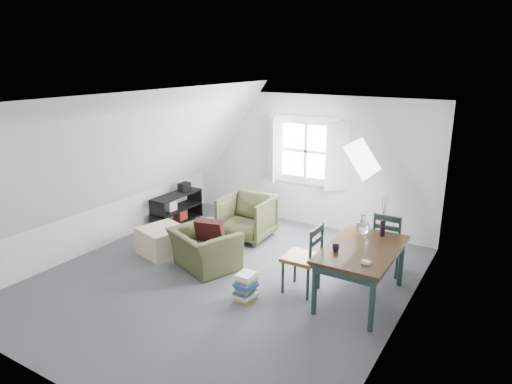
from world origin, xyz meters
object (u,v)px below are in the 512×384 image
Objects in this scene: armchair_near at (205,267)px; magazine_stack at (246,287)px; armchair_far at (247,238)px; dining_table at (362,255)px; dining_chair_near at (304,257)px; dining_chair_far at (388,241)px; ottoman at (163,241)px; media_shelf at (176,210)px.

armchair_near is 1.20m from magazine_stack.
armchair_far is at bearing -65.01° from armchair_near.
dining_chair_near is at bearing -160.76° from dining_table.
armchair_near is 1.72m from dining_chair_near.
dining_chair_far is 2.56× the size of magazine_stack.
armchair_near is 2.53× the size of magazine_stack.
ottoman reaches higher than armchair_near.
dining_chair_near reaches higher than dining_table.
dining_chair_near is at bearing 0.67° from ottoman.
armchair_near is at bearing -89.00° from armchair_far.
dining_chair_far reaches higher than dining_table.
armchair_far is 2.30× the size of magazine_stack.
magazine_stack is (-1.29, -0.82, -0.46)m from dining_table.
magazine_stack is (2.00, -0.58, -0.03)m from ottoman.
dining_chair_far reaches higher than magazine_stack.
ottoman is 2.58m from dining_chair_near.
dining_table is 1.50× the size of dining_chair_near.
dining_chair_far reaches higher than media_shelf.
media_shelf reaches higher than ottoman.
media_shelf is at bearing -5.16° from dining_chair_far.
dining_chair_far is at bearing 140.09° from dining_chair_near.
dining_chair_near is at bearing -154.94° from armchair_near.
armchair_near is at bearing 22.88° from dining_chair_far.
dining_chair_far reaches higher than ottoman.
armchair_near is 0.84× the size of media_shelf.
armchair_near is 1.38m from armchair_far.
dining_table reaches higher than ottoman.
ottoman is at bearing 16.29° from armchair_near.
ottoman is 3.33m from dining_table.
armchair_far is 1.64m from media_shelf.
dining_chair_far is 0.97× the size of dining_chair_near.
dining_table is 0.77m from dining_chair_near.
dining_chair_near is at bearing -39.00° from armchair_far.
dining_table is 1.59m from magazine_stack.
magazine_stack is at bearing -60.93° from armchair_far.
armchair_near is 1.10× the size of armchair_far.
armchair_near is at bearing -4.92° from ottoman.
dining_table is at bearing 4.10° from ottoman.
dining_chair_far is at bearing -4.49° from armchair_far.
armchair_far is at bearing 160.20° from dining_table.
ottoman is 0.67× the size of dining_chair_near.
armchair_far is at bearing -6.66° from dining_chair_far.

